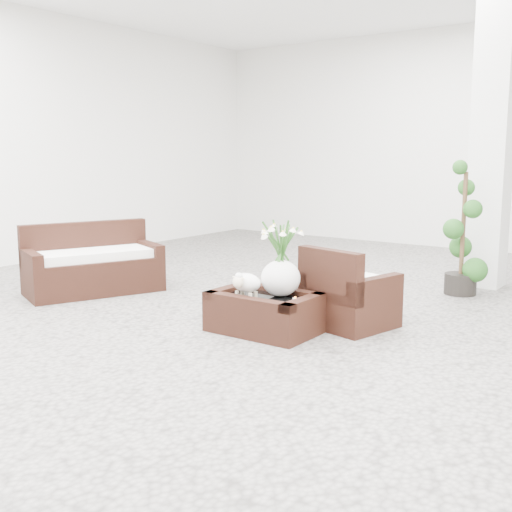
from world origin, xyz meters
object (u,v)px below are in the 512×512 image
Objects in this scene: armchair at (350,287)px; loveseat at (93,259)px; coffee_table at (264,314)px; topiary at (463,230)px.

loveseat is (-2.94, -0.43, 0.02)m from armchair.
loveseat is at bearing 176.07° from coffee_table.
topiary is at bearing 70.02° from coffee_table.
topiary is (0.38, 1.87, 0.35)m from armchair.
loveseat is at bearing 21.74° from armchair.
topiary reaches higher than armchair.
armchair is at bearing 49.53° from coffee_table.
loveseat is 1.00× the size of topiary.
loveseat is 4.06m from topiary.
armchair is at bearing -58.96° from loveseat.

